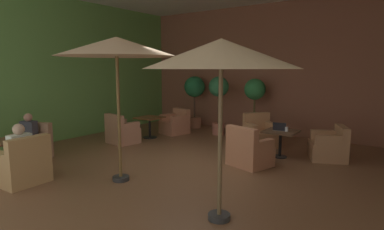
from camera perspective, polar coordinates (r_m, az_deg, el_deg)
ground_plane at (r=7.00m, az=-2.26°, el=-9.43°), size 9.12×9.33×0.02m
wall_back_brick at (r=10.70m, az=13.23°, el=7.88°), size 9.12×0.08×4.16m
wall_left_accent at (r=10.10m, az=-23.18°, el=7.42°), size 0.08×9.33×4.16m
cafe_table_front_left at (r=7.94m, az=15.56°, el=-3.61°), size 0.77×0.77×0.65m
armchair_front_left_north at (r=8.15m, az=23.36°, el=-5.26°), size 1.01×1.01×0.81m
armchair_front_left_east at (r=8.95m, az=12.03°, el=-3.41°), size 1.04×1.04×0.90m
armchair_front_left_south at (r=7.13m, az=10.14°, el=-6.45°), size 0.98×0.93×0.89m
armchair_front_right_east at (r=6.76m, az=-28.04°, el=-8.05°), size 0.78×0.82×0.91m
armchair_front_right_south at (r=8.41m, az=-26.81°, el=-5.02°), size 0.94×0.93×0.84m
cafe_table_mid_center at (r=9.86m, az=-7.60°, el=-1.26°), size 0.77×0.77×0.65m
armchair_mid_center_north at (r=9.33m, az=-12.46°, el=-3.05°), size 0.89×0.82×0.85m
armchair_mid_center_east at (r=10.48m, az=-3.01°, el=-1.65°), size 0.87×0.92×0.80m
patio_umbrella_tall_red at (r=4.29m, az=5.25°, el=10.66°), size 2.09×2.09×2.52m
patio_umbrella_center_beige at (r=6.03m, az=-13.36°, el=11.66°), size 2.18×2.18×2.69m
potted_tree_left_corner at (r=10.20m, az=4.79°, el=3.71°), size 0.64×0.64×1.87m
potted_tree_mid_left at (r=10.08m, az=11.16°, el=3.41°), size 0.66×0.66×1.81m
potted_tree_mid_right at (r=11.36m, az=0.47°, el=3.93°), size 0.74×0.74×1.85m
patron_by_window at (r=8.30m, az=-27.17°, el=-2.22°), size 0.39×0.31×0.66m
patron_with_friend at (r=6.69m, az=-28.46°, el=-4.48°), size 0.22×0.40×0.67m
iced_drink_cup at (r=7.87m, az=16.58°, el=-2.44°), size 0.08×0.08×0.11m
open_laptop at (r=7.93m, az=15.42°, el=-2.33°), size 0.35×0.28×0.20m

